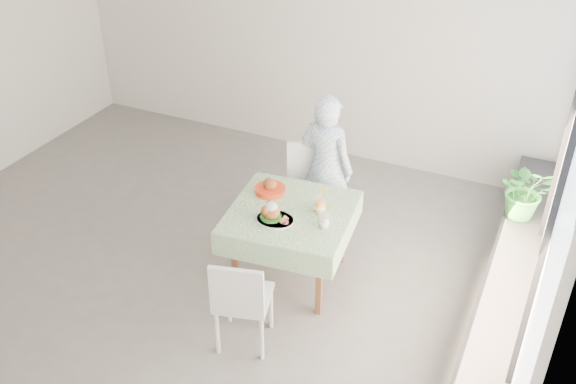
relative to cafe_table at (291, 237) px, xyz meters
The scene contains 14 objects.
floor 1.04m from the cafe_table, behind, with size 6.00×6.00×0.00m, color #5F5D5A.
wall_back 2.77m from the cafe_table, 111.00° to the left, with size 6.00×0.02×2.80m, color silver.
wall_right 2.27m from the cafe_table, ahead, with size 0.02×5.00×2.80m, color silver.
window_pane 2.36m from the cafe_table, ahead, with size 0.01×4.80×2.18m, color #D1E0F9.
window_ledge 1.88m from the cafe_table, ahead, with size 0.40×4.80×0.50m, color black.
cafe_table is the anchor object (origin of this frame).
chair_far 0.72m from the cafe_table, 97.07° to the left, with size 0.63×0.63×0.97m.
chair_near 0.91m from the cafe_table, 90.13° to the right, with size 0.51×0.51×0.89m.
diner 0.85m from the cafe_table, 89.38° to the left, with size 0.55×0.36×1.51m, color #8AB3DD.
main_dish 0.40m from the cafe_table, 111.59° to the right, with size 0.33×0.33×0.17m.
juice_cup_orange 0.43m from the cafe_table, 20.25° to the left, with size 0.11×0.11×0.30m.
juice_cup_lemonade 0.50m from the cafe_table, 16.23° to the right, with size 0.09×0.09×0.26m.
second_dish 0.48m from the cafe_table, 146.38° to the left, with size 0.28×0.28×0.13m.
potted_plant 2.17m from the cafe_table, 32.33° to the left, with size 0.49×0.43×0.55m, color #317B29.
Camera 1 is at (2.85, -4.12, 3.85)m, focal length 40.00 mm.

